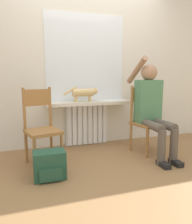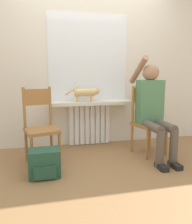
% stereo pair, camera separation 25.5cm
% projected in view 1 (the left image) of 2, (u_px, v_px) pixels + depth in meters
% --- Properties ---
extents(ground_plane, '(12.00, 12.00, 0.00)m').
position_uv_depth(ground_plane, '(115.00, 174.00, 2.45)').
color(ground_plane, olive).
extents(wall_with_window, '(7.00, 0.06, 2.70)m').
position_uv_depth(wall_with_window, '(85.00, 59.00, 3.39)').
color(wall_with_window, silver).
rests_on(wall_with_window, ground_plane).
extents(radiator, '(0.67, 0.08, 0.66)m').
position_uv_depth(radiator, '(87.00, 124.00, 3.48)').
color(radiator, white).
rests_on(radiator, ground_plane).
extents(windowsill, '(1.28, 0.29, 0.05)m').
position_uv_depth(windowsill, '(88.00, 103.00, 3.33)').
color(windowsill, silver).
rests_on(windowsill, radiator).
extents(window_glass, '(1.23, 0.01, 1.31)m').
position_uv_depth(window_glass, '(86.00, 58.00, 3.35)').
color(window_glass, white).
rests_on(window_glass, windowsill).
extents(chair_left, '(0.47, 0.47, 0.95)m').
position_uv_depth(chair_left, '(42.00, 127.00, 2.69)').
color(chair_left, '#9E6B38').
rests_on(chair_left, ground_plane).
extents(chair_right, '(0.47, 0.47, 0.95)m').
position_uv_depth(chair_right, '(146.00, 119.00, 3.13)').
color(chair_right, '#9E6B38').
rests_on(chair_right, ground_plane).
extents(person, '(0.36, 1.04, 1.36)m').
position_uv_depth(person, '(152.00, 105.00, 2.99)').
color(person, brown).
rests_on(person, ground_plane).
extents(cat, '(0.53, 0.12, 0.23)m').
position_uv_depth(cat, '(85.00, 93.00, 3.25)').
color(cat, '#DBB77A').
rests_on(cat, windowsill).
extents(backpack, '(0.34, 0.25, 0.30)m').
position_uv_depth(backpack, '(50.00, 165.00, 2.33)').
color(backpack, '#234C38').
rests_on(backpack, ground_plane).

